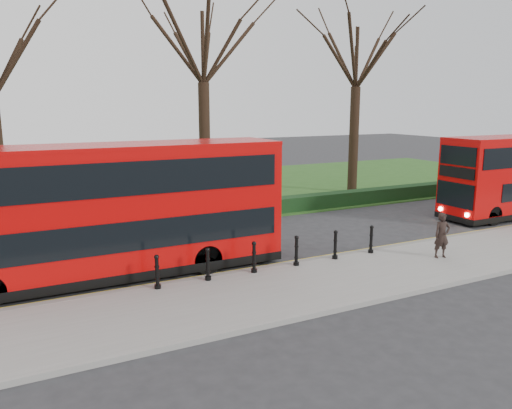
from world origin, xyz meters
TOP-DOWN VIEW (x-y plane):
  - ground at (0.00, 0.00)m, footprint 120.00×120.00m
  - pavement at (0.00, -3.00)m, footprint 60.00×4.00m
  - kerb at (0.00, -1.00)m, footprint 60.00×0.25m
  - grass_verge at (0.00, 15.00)m, footprint 60.00×18.00m
  - hedge at (0.00, 6.80)m, footprint 60.00×0.90m
  - yellow_line_outer at (0.00, -0.70)m, footprint 60.00×0.10m
  - yellow_line_inner at (0.00, -0.50)m, footprint 60.00×0.10m
  - tree_mid at (2.00, 10.00)m, footprint 7.80×7.80m
  - tree_right at (12.00, 10.00)m, footprint 7.72×7.72m
  - bollard_row at (0.08, -1.35)m, footprint 8.25×0.15m
  - bus_lead at (-4.65, 0.72)m, footprint 10.88×2.50m
  - pedestrian at (6.00, -2.94)m, footprint 0.68×0.53m

SIDE VIEW (x-z plane):
  - ground at x=0.00m, z-range 0.00..0.00m
  - yellow_line_outer at x=0.00m, z-range 0.00..0.01m
  - yellow_line_inner at x=0.00m, z-range 0.00..0.01m
  - grass_verge at x=0.00m, z-range 0.00..0.06m
  - pavement at x=0.00m, z-range 0.00..0.15m
  - kerb at x=0.00m, z-range -0.01..0.15m
  - hedge at x=0.00m, z-range 0.00..0.80m
  - bollard_row at x=0.08m, z-range 0.15..1.15m
  - pedestrian at x=6.00m, z-range 0.15..1.79m
  - bus_lead at x=-4.65m, z-range 0.02..4.34m
  - tree_right at x=12.00m, z-range 2.74..14.80m
  - tree_mid at x=2.00m, z-range 2.77..14.96m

